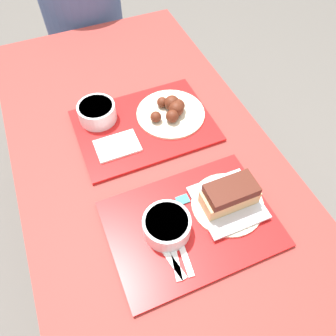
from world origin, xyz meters
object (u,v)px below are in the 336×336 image
object	(u,v)px
bowl_coleslaw_near	(167,225)
brisket_sandwich_plate	(229,198)
bowl_coleslaw_far	(97,112)
tray_far	(145,126)
person_seated_across	(81,4)
tray_near	(191,224)
wings_plate_far	(171,110)

from	to	relation	value
bowl_coleslaw_near	brisket_sandwich_plate	bearing A→B (deg)	2.54
brisket_sandwich_plate	bowl_coleslaw_far	xyz separation A→B (m)	(-0.24, 0.46, -0.00)
bowl_coleslaw_near	brisket_sandwich_plate	xyz separation A→B (m)	(0.19, 0.01, 0.00)
tray_far	person_seated_across	distance (m)	0.89
person_seated_across	tray_far	bearing A→B (deg)	-89.95
tray_far	bowl_coleslaw_far	xyz separation A→B (m)	(-0.13, 0.09, 0.04)
tray_far	person_seated_across	xyz separation A→B (m)	(-0.00, 0.89, -0.02)
tray_far	bowl_coleslaw_far	world-z (taller)	bowl_coleslaw_far
tray_near	wings_plate_far	xyz separation A→B (m)	(0.11, 0.40, 0.03)
brisket_sandwich_plate	person_seated_across	xyz separation A→B (m)	(-0.11, 1.26, -0.06)
brisket_sandwich_plate	bowl_coleslaw_far	size ratio (longest dim) A/B	1.62
tray_near	wings_plate_far	size ratio (longest dim) A/B	1.91
tray_near	person_seated_across	size ratio (longest dim) A/B	0.68
tray_near	bowl_coleslaw_far	world-z (taller)	bowl_coleslaw_far
wings_plate_far	person_seated_across	distance (m)	0.89
bowl_coleslaw_far	wings_plate_far	distance (m)	0.25
tray_far	bowl_coleslaw_near	xyz separation A→B (m)	(-0.08, -0.38, 0.04)
tray_near	brisket_sandwich_plate	distance (m)	0.12
tray_near	bowl_coleslaw_far	bearing A→B (deg)	104.80
bowl_coleslaw_far	bowl_coleslaw_near	bearing A→B (deg)	-83.31
wings_plate_far	tray_far	bearing A→B (deg)	-175.07
tray_near	wings_plate_far	world-z (taller)	wings_plate_far
wings_plate_far	person_seated_across	world-z (taller)	person_seated_across
bowl_coleslaw_near	wings_plate_far	world-z (taller)	same
tray_far	bowl_coleslaw_near	distance (m)	0.39
tray_near	bowl_coleslaw_near	distance (m)	0.08
tray_far	bowl_coleslaw_near	bearing A→B (deg)	-101.60
tray_near	person_seated_across	distance (m)	1.28
tray_near	bowl_coleslaw_far	size ratio (longest dim) A/B	3.58
bowl_coleslaw_near	person_seated_across	bearing A→B (deg)	86.49
tray_far	bowl_coleslaw_near	size ratio (longest dim) A/B	3.58
tray_near	bowl_coleslaw_near	bearing A→B (deg)	176.55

